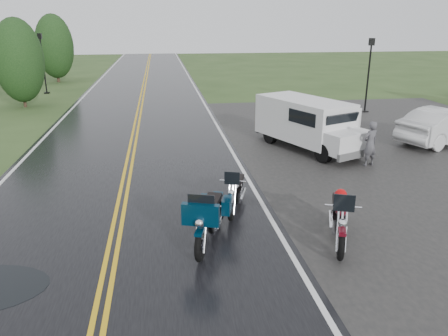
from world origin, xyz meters
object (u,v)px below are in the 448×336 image
Objects in this scene: motorcycle_teal at (200,232)px; sedan_white at (446,126)px; lamp_post_far_left at (43,64)px; lamp_post_far_right at (368,76)px; motorcycle_silver at (231,200)px; motorcycle_red at (342,232)px; person_at_van at (370,145)px; van_white at (325,136)px.

sedan_white reaches higher than motorcycle_teal.
lamp_post_far_left is 1.02× the size of lamp_post_far_right.
motorcycle_teal reaches higher than motorcycle_silver.
motorcycle_silver is 0.47× the size of sedan_white.
lamp_post_far_left is (-11.27, 24.09, 1.33)m from motorcycle_red.
lamp_post_far_left reaches higher than person_at_van.
van_white is 1.24× the size of lamp_post_far_left.
motorcycle_red is at bearing -131.11° from van_white.
motorcycle_red is 1.51× the size of person_at_van.
lamp_post_far_left is (-19.12, 15.90, 1.30)m from sedan_white.
motorcycle_teal is 0.55× the size of sedan_white.
sedan_white reaches higher than motorcycle_silver.
lamp_post_far_right is (7.54, 14.75, 1.29)m from motorcycle_red.
motorcycle_red is at bearing 115.10° from sedan_white.
lamp_post_far_left is (-8.41, 23.72, 1.31)m from motorcycle_teal.
motorcycle_silver is (-1.93, 2.18, -0.08)m from motorcycle_red.
sedan_white is (10.71, 7.82, 0.01)m from motorcycle_teal.
sedan_white is 1.10× the size of lamp_post_far_right.
van_white is at bearing 92.49° from motorcycle_red.
van_white is 1.54m from person_at_van.
motorcycle_silver is 15.80m from lamp_post_far_right.
motorcycle_silver is at bearing 151.59° from motorcycle_red.
motorcycle_silver is 5.81m from van_white.
van_white is 6.09m from sedan_white.
sedan_white is at bearing 66.32° from motorcycle_red.
van_white is at bearing -39.62° from person_at_van.
person_at_van reaches higher than sedan_white.
sedan_white is (7.85, 8.19, 0.03)m from motorcycle_red.
van_white is at bearing -123.45° from lamp_post_far_right.
motorcycle_teal is (-2.87, 0.37, 0.02)m from motorcycle_red.
lamp_post_far_right is at bearing 71.86° from motorcycle_teal.
lamp_post_far_right is (18.82, -9.34, -0.04)m from lamp_post_far_left.
motorcycle_silver is at bearing 15.36° from person_at_van.
motorcycle_teal is at bearing -70.48° from lamp_post_far_left.
van_white is (4.90, 6.04, 0.27)m from motorcycle_teal.
lamp_post_far_right is at bearing -133.77° from person_at_van.
motorcycle_silver is at bearing -127.01° from lamp_post_far_right.
motorcycle_teal is at bearing -167.28° from motorcycle_red.
person_at_van is (3.46, 5.87, 0.08)m from motorcycle_red.
motorcycle_silver is 0.52× the size of lamp_post_far_right.
motorcycle_teal is at bearing -99.35° from motorcycle_silver.
lamp_post_far_left reaches higher than lamp_post_far_right.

